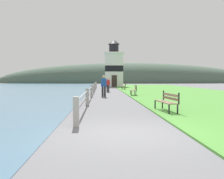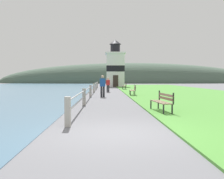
{
  "view_description": "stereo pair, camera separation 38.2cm",
  "coord_description": "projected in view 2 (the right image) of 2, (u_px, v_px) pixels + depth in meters",
  "views": [
    {
      "loc": [
        -0.71,
        -6.88,
        1.56
      ],
      "look_at": [
        0.44,
        19.84,
        0.3
      ],
      "focal_mm": 40.0,
      "sensor_mm": 36.0,
      "label": 1
    },
    {
      "loc": [
        -0.33,
        -6.9,
        1.56
      ],
      "look_at": [
        0.44,
        19.84,
        0.3
      ],
      "focal_mm": 40.0,
      "sensor_mm": 36.0,
      "label": 2
    }
  ],
  "objects": [
    {
      "name": "person_strolling",
      "position": [
        108.0,
        84.0,
        26.95
      ],
      "size": [
        0.42,
        0.29,
        1.55
      ],
      "rotation": [
        0.0,
        0.0,
        1.81
      ],
      "color": "#28282D",
      "rests_on": "ground_plane"
    },
    {
      "name": "distant_hillside",
      "position": [
        132.0,
        83.0,
        75.01
      ],
      "size": [
        80.0,
        16.0,
        12.0
      ],
      "color": "#475B4C",
      "rests_on": "ground_plane"
    },
    {
      "name": "grass_verge",
      "position": [
        181.0,
        92.0,
        26.11
      ],
      "size": [
        12.0,
        56.86,
        0.06
      ],
      "color": "#4C8E38",
      "rests_on": "ground_plane"
    },
    {
      "name": "seawall_railing",
      "position": [
        92.0,
        88.0,
        23.48
      ],
      "size": [
        0.18,
        31.4,
        0.96
      ],
      "color": "#A8A399",
      "rests_on": "ground_plane"
    },
    {
      "name": "park_bench_near",
      "position": [
        163.0,
        100.0,
        11.2
      ],
      "size": [
        0.66,
        1.91,
        0.94
      ],
      "rotation": [
        0.0,
        0.0,
        3.24
      ],
      "color": "#846B51",
      "rests_on": "ground_plane"
    },
    {
      "name": "person_by_railing",
      "position": [
        103.0,
        85.0,
        20.21
      ],
      "size": [
        0.46,
        0.29,
        1.76
      ],
      "rotation": [
        0.0,
        0.0,
        1.72
      ],
      "color": "#28282D",
      "rests_on": "ground_plane"
    },
    {
      "name": "park_bench_far",
      "position": [
        125.0,
        85.0,
        32.99
      ],
      "size": [
        0.57,
        1.93,
        0.94
      ],
      "rotation": [
        0.0,
        0.0,
        3.09
      ],
      "color": "#846B51",
      "rests_on": "ground_plane"
    },
    {
      "name": "lighthouse",
      "position": [
        115.0,
        67.0,
        43.78
      ],
      "size": [
        3.51,
        3.51,
        8.22
      ],
      "color": "white",
      "rests_on": "ground_plane"
    },
    {
      "name": "park_bench_midway",
      "position": [
        133.0,
        90.0,
        21.58
      ],
      "size": [
        0.57,
        1.63,
        0.94
      ],
      "rotation": [
        0.0,
        0.0,
        3.08
      ],
      "color": "#846B51",
      "rests_on": "ground_plane"
    },
    {
      "name": "ground_plane",
      "position": [
        117.0,
        133.0,
        6.97
      ],
      "size": [
        160.0,
        160.0,
        0.0
      ],
      "primitive_type": "plane",
      "color": "slate"
    }
  ]
}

